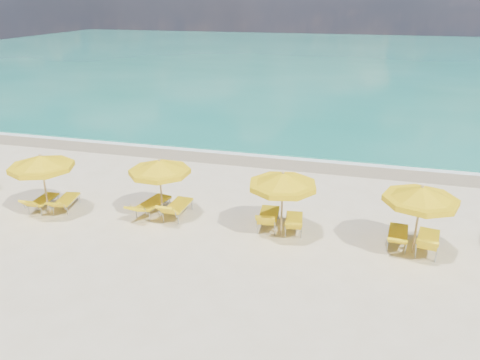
# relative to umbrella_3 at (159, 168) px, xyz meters

# --- Properties ---
(ground_plane) EXTENTS (120.00, 120.00, 0.00)m
(ground_plane) POSITION_rel_umbrella_3_xyz_m (2.53, -0.27, -1.86)
(ground_plane) COLOR beige
(ocean) EXTENTS (120.00, 80.00, 0.30)m
(ocean) POSITION_rel_umbrella_3_xyz_m (2.53, 47.73, -1.86)
(ocean) COLOR #157764
(ocean) RESTS_ON ground
(wet_sand_band) EXTENTS (120.00, 2.60, 0.01)m
(wet_sand_band) POSITION_rel_umbrella_3_xyz_m (2.53, 7.13, -1.86)
(wet_sand_band) COLOR tan
(wet_sand_band) RESTS_ON ground
(foam_line) EXTENTS (120.00, 1.20, 0.03)m
(foam_line) POSITION_rel_umbrella_3_xyz_m (2.53, 7.93, -1.86)
(foam_line) COLOR white
(foam_line) RESTS_ON ground
(whitecap_near) EXTENTS (14.00, 0.36, 0.05)m
(whitecap_near) POSITION_rel_umbrella_3_xyz_m (-3.47, 16.73, -1.86)
(whitecap_near) COLOR white
(whitecap_near) RESTS_ON ground
(whitecap_far) EXTENTS (18.00, 0.30, 0.05)m
(whitecap_far) POSITION_rel_umbrella_3_xyz_m (10.53, 23.73, -1.86)
(whitecap_far) COLOR white
(whitecap_far) RESTS_ON ground
(umbrella_2) EXTENTS (2.31, 2.31, 2.27)m
(umbrella_2) POSITION_rel_umbrella_3_xyz_m (-4.08, -0.85, 0.08)
(umbrella_2) COLOR tan
(umbrella_2) RESTS_ON ground
(umbrella_3) EXTENTS (2.75, 2.75, 2.18)m
(umbrella_3) POSITION_rel_umbrella_3_xyz_m (0.00, 0.00, 0.00)
(umbrella_3) COLOR tan
(umbrella_3) RESTS_ON ground
(umbrella_4) EXTENTS (2.61, 2.61, 2.25)m
(umbrella_4) POSITION_rel_umbrella_3_xyz_m (4.34, -0.27, 0.06)
(umbrella_4) COLOR tan
(umbrella_4) RESTS_ON ground
(umbrella_5) EXTENTS (2.36, 2.36, 2.24)m
(umbrella_5) POSITION_rel_umbrella_3_xyz_m (8.45, -0.33, 0.05)
(umbrella_5) COLOR tan
(umbrella_5) RESTS_ON ground
(lounger_2_left) EXTENTS (0.66, 1.69, 0.76)m
(lounger_2_left) POSITION_rel_umbrella_3_xyz_m (-4.51, -0.56, -1.65)
(lounger_2_left) COLOR #A5A8AD
(lounger_2_left) RESTS_ON ground
(lounger_2_right) EXTENTS (0.89, 1.80, 0.73)m
(lounger_2_right) POSITION_rel_umbrella_3_xyz_m (-3.68, -0.36, -1.65)
(lounger_2_right) COLOR #A5A8AD
(lounger_2_right) RESTS_ON ground
(lounger_3_left) EXTENTS (1.00, 2.06, 0.71)m
(lounger_3_left) POSITION_rel_umbrella_3_xyz_m (-0.46, 0.17, -1.63)
(lounger_3_left) COLOR #A5A8AD
(lounger_3_left) RESTS_ON ground
(lounger_3_right) EXTENTS (0.68, 1.88, 0.87)m
(lounger_3_right) POSITION_rel_umbrella_3_xyz_m (0.51, 0.15, -1.62)
(lounger_3_right) COLOR #A5A8AD
(lounger_3_right) RESTS_ON ground
(lounger_4_left) EXTENTS (0.81, 1.93, 0.93)m
(lounger_4_left) POSITION_rel_umbrella_3_xyz_m (3.81, 0.21, -1.62)
(lounger_4_left) COLOR #A5A8AD
(lounger_4_left) RESTS_ON ground
(lounger_4_right) EXTENTS (0.77, 1.74, 0.79)m
(lounger_4_right) POSITION_rel_umbrella_3_xyz_m (4.69, 0.15, -1.65)
(lounger_4_right) COLOR #A5A8AD
(lounger_4_right) RESTS_ON ground
(lounger_5_left) EXTENTS (0.75, 1.86, 0.77)m
(lounger_5_left) POSITION_rel_umbrella_3_xyz_m (8.00, 0.06, -1.64)
(lounger_5_left) COLOR #A5A8AD
(lounger_5_left) RESTS_ON ground
(lounger_5_right) EXTENTS (0.91, 1.90, 0.91)m
(lounger_5_right) POSITION_rel_umbrella_3_xyz_m (8.87, -0.12, -1.62)
(lounger_5_right) COLOR #A5A8AD
(lounger_5_right) RESTS_ON ground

